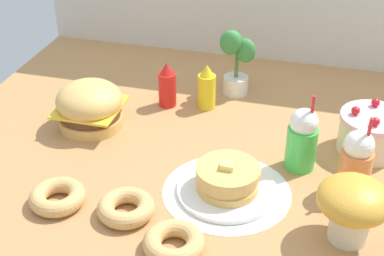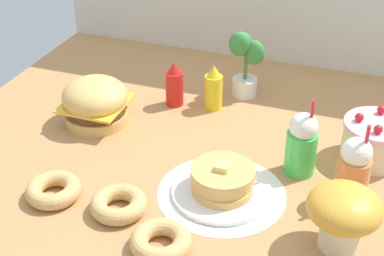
# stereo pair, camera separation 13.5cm
# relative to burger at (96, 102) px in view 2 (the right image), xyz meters

# --- Properties ---
(ground_plane) EXTENTS (2.08, 2.01, 0.02)m
(ground_plane) POSITION_rel_burger_xyz_m (0.48, -0.17, -0.10)
(ground_plane) COLOR #B27F4C
(doily_mat) EXTENTS (0.44, 0.44, 0.00)m
(doily_mat) POSITION_rel_burger_xyz_m (0.62, -0.29, -0.09)
(doily_mat) COLOR white
(doily_mat) RESTS_ON ground_plane
(burger) EXTENTS (0.27, 0.27, 0.19)m
(burger) POSITION_rel_burger_xyz_m (0.00, 0.00, 0.00)
(burger) COLOR #DBA859
(burger) RESTS_ON ground_plane
(pancake_stack) EXTENTS (0.34, 0.34, 0.12)m
(pancake_stack) POSITION_rel_burger_xyz_m (0.62, -0.29, -0.04)
(pancake_stack) COLOR white
(pancake_stack) RESTS_ON doily_mat
(layer_cake) EXTENTS (0.25, 0.25, 0.18)m
(layer_cake) POSITION_rel_burger_xyz_m (1.09, 0.11, -0.01)
(layer_cake) COLOR beige
(layer_cake) RESTS_ON ground_plane
(ketchup_bottle) EXTENTS (0.08, 0.08, 0.20)m
(ketchup_bottle) POSITION_rel_burger_xyz_m (0.25, 0.24, 0.00)
(ketchup_bottle) COLOR red
(ketchup_bottle) RESTS_ON ground_plane
(mustard_bottle) EXTENTS (0.08, 0.08, 0.20)m
(mustard_bottle) POSITION_rel_burger_xyz_m (0.42, 0.27, 0.00)
(mustard_bottle) COLOR yellow
(mustard_bottle) RESTS_ON ground_plane
(cream_soda_cup) EXTENTS (0.11, 0.11, 0.30)m
(cream_soda_cup) POSITION_rel_burger_xyz_m (0.84, -0.07, 0.03)
(cream_soda_cup) COLOR green
(cream_soda_cup) RESTS_ON ground_plane
(orange_float_cup) EXTENTS (0.11, 0.11, 0.30)m
(orange_float_cup) POSITION_rel_burger_xyz_m (1.03, -0.16, 0.03)
(orange_float_cup) COLOR orange
(orange_float_cup) RESTS_ON ground_plane
(donut_pink_glaze) EXTENTS (0.19, 0.19, 0.06)m
(donut_pink_glaze) POSITION_rel_burger_xyz_m (0.09, -0.49, -0.06)
(donut_pink_glaze) COLOR tan
(donut_pink_glaze) RESTS_ON ground_plane
(donut_chocolate) EXTENTS (0.19, 0.19, 0.06)m
(donut_chocolate) POSITION_rel_burger_xyz_m (0.33, -0.48, -0.06)
(donut_chocolate) COLOR tan
(donut_chocolate) RESTS_ON ground_plane
(donut_vanilla) EXTENTS (0.19, 0.19, 0.06)m
(donut_vanilla) POSITION_rel_burger_xyz_m (0.53, -0.60, -0.06)
(donut_vanilla) COLOR tan
(donut_vanilla) RESTS_ON ground_plane
(potted_plant) EXTENTS (0.15, 0.11, 0.31)m
(potted_plant) POSITION_rel_burger_xyz_m (0.51, 0.42, 0.07)
(potted_plant) COLOR white
(potted_plant) RESTS_ON ground_plane
(mushroom_stool) EXTENTS (0.22, 0.22, 0.21)m
(mushroom_stool) POSITION_rel_burger_xyz_m (1.02, -0.41, 0.04)
(mushroom_stool) COLOR beige
(mushroom_stool) RESTS_ON ground_plane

